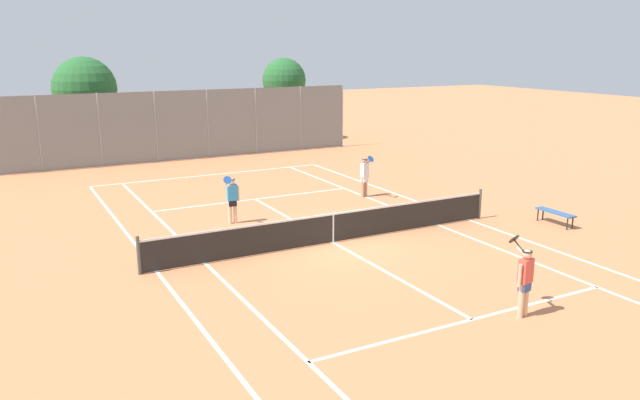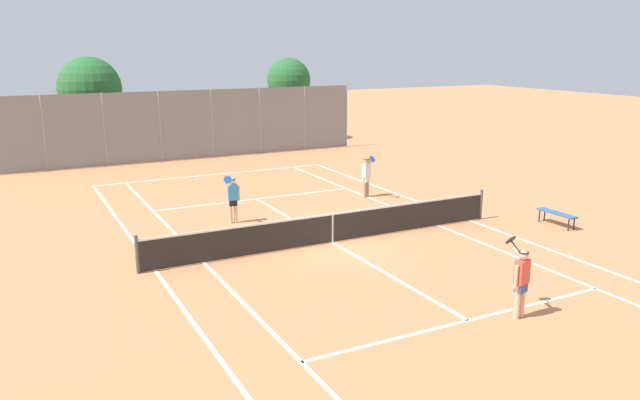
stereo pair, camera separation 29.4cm
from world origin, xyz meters
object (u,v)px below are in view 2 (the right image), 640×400
at_px(player_far_right, 367,175).
at_px(tree_behind_right, 290,82).
at_px(loose_tennis_ball_0, 295,178).
at_px(player_near_side, 521,279).
at_px(courtside_bench, 557,214).
at_px(player_far_left, 233,197).
at_px(tennis_net, 332,227).
at_px(tree_behind_left, 92,90).
at_px(loose_tennis_ball_1, 192,181).

relative_size(player_far_right, tree_behind_right, 0.34).
height_order(player_far_right, loose_tennis_ball_0, player_far_right).
xyz_separation_m(player_near_side, courtside_bench, (6.57, 4.96, -0.52)).
distance_m(player_far_right, tree_behind_right, 16.45).
relative_size(player_far_left, player_far_right, 1.00).
xyz_separation_m(tennis_net, loose_tennis_ball_0, (3.07, 9.34, -0.48)).
height_order(player_near_side, loose_tennis_ball_0, player_near_side).
height_order(courtside_bench, tree_behind_left, tree_behind_left).
bearing_deg(loose_tennis_ball_0, tree_behind_right, 66.53).
distance_m(player_near_side, courtside_bench, 8.25).
relative_size(tennis_net, player_far_left, 6.76).
xyz_separation_m(player_far_left, tree_behind_left, (-2.22, 16.17, 2.71)).
bearing_deg(loose_tennis_ball_0, courtside_bench, -67.51).
xyz_separation_m(player_far_right, tree_behind_right, (3.80, 15.75, 2.82)).
relative_size(player_far_left, tree_behind_right, 0.34).
relative_size(player_far_left, loose_tennis_ball_0, 26.88).
bearing_deg(player_far_right, player_far_left, -168.95).
xyz_separation_m(courtside_bench, tree_behind_left, (-11.91, 21.50, 3.23)).
xyz_separation_m(loose_tennis_ball_1, tree_behind_left, (-2.80, 8.93, 3.60)).
bearing_deg(player_far_left, loose_tennis_ball_0, 48.97).
distance_m(tennis_net, courtside_bench, 7.91).
height_order(courtside_bench, tree_behind_right, tree_behind_right).
distance_m(player_near_side, loose_tennis_ball_0, 16.27).
relative_size(player_near_side, loose_tennis_ball_1, 26.88).
relative_size(player_far_right, courtside_bench, 1.18).
relative_size(player_far_left, tree_behind_left, 0.33).
distance_m(player_far_left, loose_tennis_ball_0, 7.78).
xyz_separation_m(player_near_side, tree_behind_left, (-5.34, 26.46, 2.71)).
xyz_separation_m(loose_tennis_ball_0, loose_tennis_ball_1, (-4.48, 1.41, 0.00)).
bearing_deg(tree_behind_right, courtside_bench, -90.52).
distance_m(tennis_net, player_far_left, 4.06).
bearing_deg(tree_behind_left, loose_tennis_ball_1, -72.56).
bearing_deg(courtside_bench, player_near_side, -142.98).
bearing_deg(player_far_right, player_near_side, -104.52).
distance_m(player_near_side, tree_behind_right, 28.21).
bearing_deg(tree_behind_right, player_far_right, -103.57).
height_order(player_near_side, player_far_left, same).
distance_m(player_far_left, tree_behind_right, 19.82).
height_order(player_near_side, player_far_right, same).
xyz_separation_m(courtside_bench, tree_behind_right, (0.20, 22.28, 3.34)).
distance_m(tennis_net, player_near_side, 6.89).
height_order(player_far_right, loose_tennis_ball_1, player_far_right).
height_order(player_far_right, tree_behind_left, tree_behind_left).
xyz_separation_m(tennis_net, tree_behind_right, (7.89, 20.45, 3.24)).
relative_size(loose_tennis_ball_0, courtside_bench, 0.04).
xyz_separation_m(player_far_right, loose_tennis_ball_1, (-5.51, 6.05, -0.89)).
relative_size(loose_tennis_ball_1, courtside_bench, 0.04).
height_order(tennis_net, loose_tennis_ball_0, tennis_net).
distance_m(player_far_right, loose_tennis_ball_1, 8.23).
bearing_deg(tree_behind_left, tree_behind_right, 3.67).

